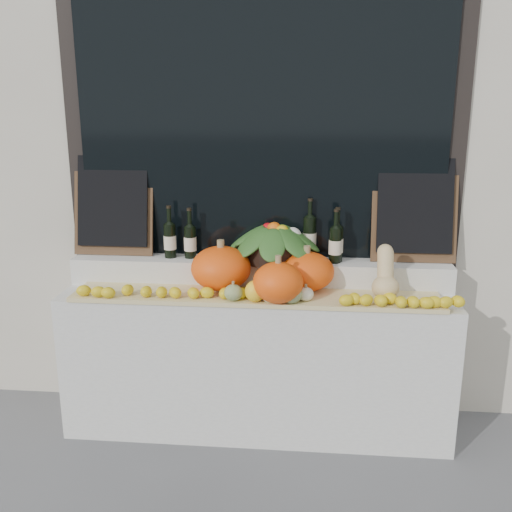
% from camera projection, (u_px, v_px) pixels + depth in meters
% --- Properties ---
extents(storefront_facade, '(7.00, 0.94, 4.50)m').
position_uv_depth(storefront_facade, '(267.00, 58.00, 3.72)').
color(storefront_facade, beige).
rests_on(storefront_facade, ground).
extents(display_sill, '(2.30, 0.55, 0.88)m').
position_uv_depth(display_sill, '(257.00, 360.00, 3.49)').
color(display_sill, silver).
rests_on(display_sill, ground).
extents(rear_tier, '(2.30, 0.25, 0.16)m').
position_uv_depth(rear_tier, '(259.00, 272.00, 3.50)').
color(rear_tier, silver).
rests_on(rear_tier, display_sill).
extents(straw_bedding, '(2.10, 0.32, 0.02)m').
position_uv_depth(straw_bedding, '(255.00, 297.00, 3.26)').
color(straw_bedding, tan).
rests_on(straw_bedding, display_sill).
extents(pumpkin_left, '(0.43, 0.43, 0.26)m').
position_uv_depth(pumpkin_left, '(221.00, 268.00, 3.32)').
color(pumpkin_left, '#FF550D').
rests_on(pumpkin_left, straw_bedding).
extents(pumpkin_right, '(0.34, 0.34, 0.23)m').
position_uv_depth(pumpkin_right, '(307.00, 271.00, 3.31)').
color(pumpkin_right, '#FF550D').
rests_on(pumpkin_right, straw_bedding).
extents(pumpkin_center, '(0.32, 0.32, 0.22)m').
position_uv_depth(pumpkin_center, '(278.00, 282.00, 3.11)').
color(pumpkin_center, '#FF550D').
rests_on(pumpkin_center, straw_bedding).
extents(butternut_squash, '(0.15, 0.21, 0.29)m').
position_uv_depth(butternut_squash, '(385.00, 277.00, 3.17)').
color(butternut_squash, '#DAB980').
rests_on(butternut_squash, straw_bedding).
extents(decorative_gourds, '(0.49, 0.15, 0.14)m').
position_uv_depth(decorative_gourds, '(269.00, 293.00, 3.12)').
color(decorative_gourds, '#38611D').
rests_on(decorative_gourds, straw_bedding).
extents(lemon_heap, '(2.20, 0.16, 0.06)m').
position_uv_depth(lemon_heap, '(253.00, 296.00, 3.14)').
color(lemon_heap, yellow).
rests_on(lemon_heap, straw_bedding).
extents(produce_bowl, '(0.59, 0.59, 0.25)m').
position_uv_depth(produce_bowl, '(274.00, 241.00, 3.43)').
color(produce_bowl, black).
rests_on(produce_bowl, rear_tier).
extents(wine_bottle_far_left, '(0.08, 0.08, 0.32)m').
position_uv_depth(wine_bottle_far_left, '(170.00, 240.00, 3.50)').
color(wine_bottle_far_left, black).
rests_on(wine_bottle_far_left, rear_tier).
extents(wine_bottle_near_left, '(0.08, 0.08, 0.31)m').
position_uv_depth(wine_bottle_near_left, '(190.00, 241.00, 3.49)').
color(wine_bottle_near_left, black).
rests_on(wine_bottle_near_left, rear_tier).
extents(wine_bottle_tall, '(0.08, 0.08, 0.37)m').
position_uv_depth(wine_bottle_tall, '(309.00, 237.00, 3.47)').
color(wine_bottle_tall, black).
rests_on(wine_bottle_tall, rear_tier).
extents(wine_bottle_near_right, '(0.08, 0.08, 0.33)m').
position_uv_depth(wine_bottle_near_right, '(337.00, 243.00, 3.41)').
color(wine_bottle_near_right, black).
rests_on(wine_bottle_near_right, rear_tier).
extents(wine_bottle_far_right, '(0.08, 0.08, 0.32)m').
position_uv_depth(wine_bottle_far_right, '(335.00, 245.00, 3.38)').
color(wine_bottle_far_right, black).
rests_on(wine_bottle_far_right, rear_tier).
extents(chalkboard_left, '(0.50, 0.15, 0.61)m').
position_uv_depth(chalkboard_left, '(113.00, 203.00, 3.54)').
color(chalkboard_left, '#4C331E').
rests_on(chalkboard_left, rear_tier).
extents(chalkboard_right, '(0.50, 0.15, 0.61)m').
position_uv_depth(chalkboard_right, '(415.00, 208.00, 3.38)').
color(chalkboard_right, '#4C331E').
rests_on(chalkboard_right, rear_tier).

